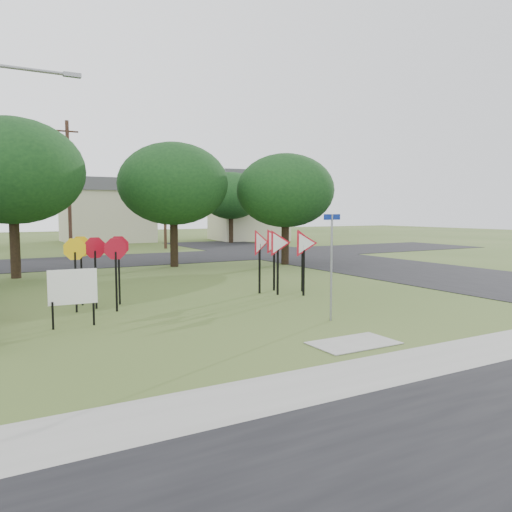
{
  "coord_description": "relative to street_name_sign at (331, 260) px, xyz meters",
  "views": [
    {
      "loc": [
        -7.54,
        -11.16,
        3.07
      ],
      "look_at": [
        0.44,
        3.0,
        1.6
      ],
      "focal_mm": 35.0,
      "sensor_mm": 36.0,
      "label": 1
    }
  ],
  "objects": [
    {
      "name": "far_pole_a",
      "position": [
        -3.05,
        24.18,
        2.89
      ],
      "size": [
        1.4,
        0.24,
        9.0
      ],
      "color": "#472D20",
      "rests_on": "ground"
    },
    {
      "name": "sidewalk",
      "position": [
        -1.05,
        -4.02,
        -1.7
      ],
      "size": [
        30.0,
        1.6,
        0.02
      ],
      "primitive_type": "cube",
      "color": "gray",
      "rests_on": "ground"
    },
    {
      "name": "ground",
      "position": [
        -1.05,
        0.18,
        -1.71
      ],
      "size": [
        140.0,
        140.0,
        0.0
      ],
      "primitive_type": "plane",
      "color": "#3A521F"
    },
    {
      "name": "house_right",
      "position": [
        16.95,
        36.18,
        1.94
      ],
      "size": [
        8.3,
        8.3,
        7.2
      ],
      "color": "beige",
      "rests_on": "ground"
    },
    {
      "name": "tree_near_right",
      "position": [
        6.95,
        13.18,
        2.51
      ],
      "size": [
        5.6,
        5.6,
        6.33
      ],
      "color": "black",
      "rests_on": "ground"
    },
    {
      "name": "tree_near_left",
      "position": [
        -7.05,
        14.18,
        3.14
      ],
      "size": [
        6.4,
        6.4,
        7.27
      ],
      "color": "black",
      "rests_on": "ground"
    },
    {
      "name": "street_far",
      "position": [
        -1.05,
        20.18,
        -1.7
      ],
      "size": [
        60.0,
        8.0,
        0.02
      ],
      "primitive_type": "cube",
      "color": "black",
      "rests_on": "ground"
    },
    {
      "name": "planting_strip",
      "position": [
        -1.05,
        -5.22,
        -1.7
      ],
      "size": [
        30.0,
        0.8,
        0.02
      ],
      "primitive_type": "cube",
      "color": "#3A521F",
      "rests_on": "ground"
    },
    {
      "name": "yield_sign_cluster",
      "position": [
        1.38,
        4.63,
        0.08
      ],
      "size": [
        2.67,
        1.92,
        2.44
      ],
      "color": "black",
      "rests_on": "ground"
    },
    {
      "name": "street_name_sign",
      "position": [
        0.0,
        0.0,
        0.0
      ],
      "size": [
        0.61,
        0.09,
        2.98
      ],
      "color": "gray",
      "rests_on": "ground"
    },
    {
      "name": "house_mid",
      "position": [
        2.95,
        40.18,
        1.44
      ],
      "size": [
        8.4,
        8.4,
        6.2
      ],
      "color": "beige",
      "rests_on": "ground"
    },
    {
      "name": "curb_pad",
      "position": [
        -1.05,
        -2.22,
        -1.7
      ],
      "size": [
        2.0,
        1.2,
        0.02
      ],
      "primitive_type": "cube",
      "color": "gray",
      "rests_on": "ground"
    },
    {
      "name": "street_right",
      "position": [
        10.95,
        10.18,
        -1.7
      ],
      "size": [
        8.0,
        50.0,
        0.02
      ],
      "primitive_type": "cube",
      "color": "black",
      "rests_on": "ground"
    },
    {
      "name": "tree_far_right",
      "position": [
        12.95,
        32.18,
        2.83
      ],
      "size": [
        6.0,
        6.0,
        6.8
      ],
      "color": "black",
      "rests_on": "ground"
    },
    {
      "name": "tree_near_mid",
      "position": [
        0.95,
        15.18,
        2.83
      ],
      "size": [
        6.0,
        6.0,
        6.8
      ],
      "color": "black",
      "rests_on": "ground"
    },
    {
      "name": "info_board",
      "position": [
        -6.43,
        2.69,
        -0.69
      ],
      "size": [
        1.24,
        0.13,
        1.54
      ],
      "color": "black",
      "rests_on": "ground"
    },
    {
      "name": "stop_sign_cluster",
      "position": [
        -5.3,
        5.02,
        -0.01
      ],
      "size": [
        2.14,
        1.76,
        2.28
      ],
      "color": "black",
      "rests_on": "ground"
    },
    {
      "name": "far_pole_b",
      "position": [
        4.95,
        28.18,
        2.64
      ],
      "size": [
        1.4,
        0.24,
        8.5
      ],
      "color": "#472D20",
      "rests_on": "ground"
    }
  ]
}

